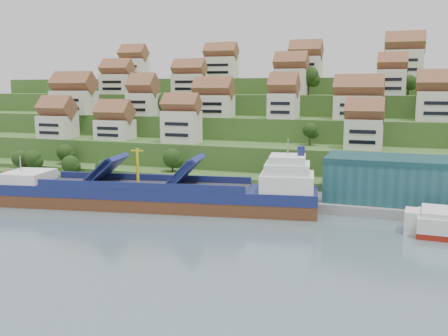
% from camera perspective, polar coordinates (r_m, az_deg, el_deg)
% --- Properties ---
extents(ground, '(300.00, 300.00, 0.00)m').
position_cam_1_polar(ground, '(109.75, -1.20, -5.30)').
color(ground, slate).
rests_on(ground, ground).
extents(quay, '(180.00, 14.00, 2.20)m').
position_cam_1_polar(quay, '(118.49, 10.55, -3.82)').
color(quay, gray).
rests_on(quay, ground).
extents(pebble_beach, '(45.00, 20.00, 1.00)m').
position_cam_1_polar(pebble_beach, '(149.59, -20.62, -1.80)').
color(pebble_beach, gray).
rests_on(pebble_beach, ground).
extents(hillside, '(260.00, 128.00, 31.00)m').
position_cam_1_polar(hillside, '(206.91, 9.26, 4.39)').
color(hillside, '#2D4C1E').
rests_on(hillside, ground).
extents(hillside_village, '(160.36, 63.96, 29.34)m').
position_cam_1_polar(hillside_village, '(166.02, 6.28, 8.27)').
color(hillside_village, silver).
rests_on(hillside_village, ground).
extents(hillside_trees, '(136.95, 61.97, 31.58)m').
position_cam_1_polar(hillside_trees, '(152.85, 1.70, 5.35)').
color(hillside_trees, '#1F3A13').
rests_on(hillside_trees, ground).
extents(flagpole, '(1.28, 0.16, 8.00)m').
position_cam_1_polar(flagpole, '(112.81, 9.26, -1.44)').
color(flagpole, gray).
rests_on(flagpole, quay).
extents(beach_huts, '(14.40, 3.70, 2.20)m').
position_cam_1_polar(beach_huts, '(149.69, -21.55, -1.22)').
color(beach_huts, white).
rests_on(beach_huts, pebble_beach).
extents(cargo_ship, '(74.74, 24.28, 16.33)m').
position_cam_1_polar(cargo_ship, '(115.10, -7.01, -3.07)').
color(cargo_ship, '#59301B').
rests_on(cargo_ship, ground).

